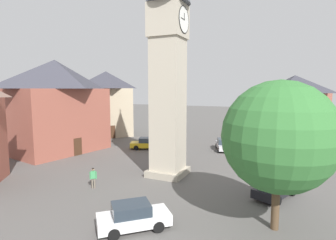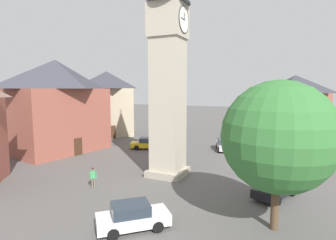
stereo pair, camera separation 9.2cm
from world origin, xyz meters
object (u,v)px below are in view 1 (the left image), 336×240
Objects in this scene: tree at (279,137)px; building_terrace_right at (107,103)px; car_blue_kerb at (275,187)px; car_red_corner at (146,143)px; building_hall_far at (293,110)px; car_white_side at (133,216)px; car_silver_kerb at (224,145)px; pedestrian at (93,176)px; building_corner_back at (57,105)px; clock_tower at (168,33)px.

building_terrace_right is (-21.45, -28.07, 0.22)m from tree.
car_blue_kerb and car_red_corner have the same top height.
car_red_corner is 20.99m from building_hall_far.
car_white_side is 0.49× the size of tree.
car_silver_kerb is at bearing 110.18° from car_red_corner.
building_terrace_right reaches higher than car_red_corner.
building_corner_back is at bearing -123.57° from pedestrian.
pedestrian is 0.20× the size of tree.
clock_tower is 2.23× the size of building_hall_far.
car_blue_kerb is at bearing 80.51° from building_corner_back.
clock_tower is 4.93× the size of car_blue_kerb.
car_silver_kerb is (-13.66, -6.95, 0.00)m from car_blue_kerb.
clock_tower is at bearing -11.08° from car_silver_kerb.
building_hall_far is at bearing 151.54° from clock_tower.
clock_tower is at bearing -166.85° from car_white_side.
car_silver_kerb is 10.20m from car_red_corner.
car_red_corner is at bearing -140.56° from clock_tower.
building_hall_far is at bearing 149.73° from pedestrian.
car_silver_kerb is at bearing 115.62° from building_corner_back.
tree is (0.72, 13.65, 4.34)m from pedestrian.
building_terrace_right reaches higher than building_hall_far.
car_white_side is at bearing 57.01° from pedestrian.
building_hall_far reaches higher than pedestrian.
building_terrace_right is (-20.74, -14.42, 4.56)m from pedestrian.
car_blue_kerb is at bearing -177.24° from tree.
tree is at bearing 2.76° from car_blue_kerb.
tree reaches higher than car_white_side.
pedestrian reaches higher than car_white_side.
building_corner_back is (-4.39, -26.29, 5.15)m from car_blue_kerb.
car_silver_kerb is 20.40m from tree.
building_terrace_right is at bearing -129.37° from clock_tower.
pedestrian is at bearing -30.27° from building_hall_far.
car_white_side is at bearing -65.20° from tree.
tree is at bearing 114.80° from car_white_side.
pedestrian is 0.17× the size of building_hall_far.
pedestrian is (4.15, -13.41, 0.25)m from car_blue_kerb.
building_hall_far is (-28.96, 8.19, 4.26)m from car_white_side.
building_terrace_right is 12.29m from building_corner_back.
car_red_corner is at bearing -69.82° from car_silver_kerb.
tree is at bearing 56.74° from clock_tower.
building_terrace_right is (-16.58, -27.84, 4.80)m from car_blue_kerb.
car_blue_kerb and car_silver_kerb have the same top height.
car_red_corner is 0.53× the size of tree.
car_red_corner is 2.64× the size of pedestrian.
building_corner_back reaches higher than building_hall_far.
clock_tower is 13.72m from pedestrian.
car_silver_kerb is 0.53× the size of tree.
car_blue_kerb is (1.42, 9.35, -12.11)m from clock_tower.
tree is 25.59m from building_hall_far.
clock_tower is at bearing 80.04° from building_corner_back.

